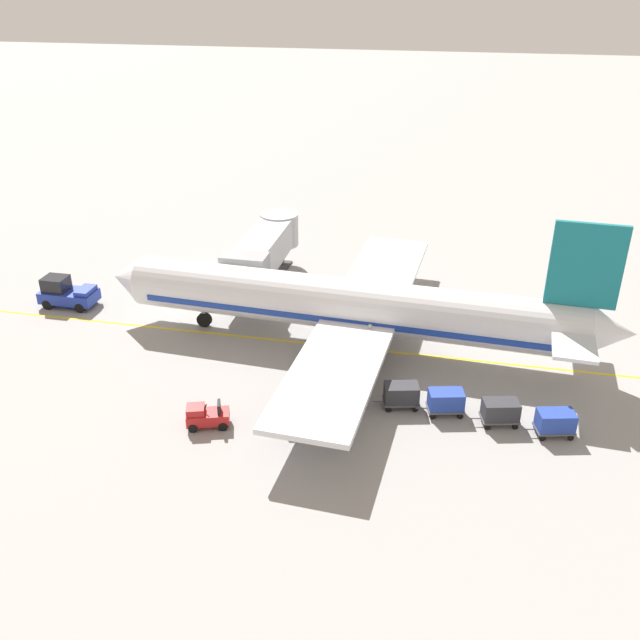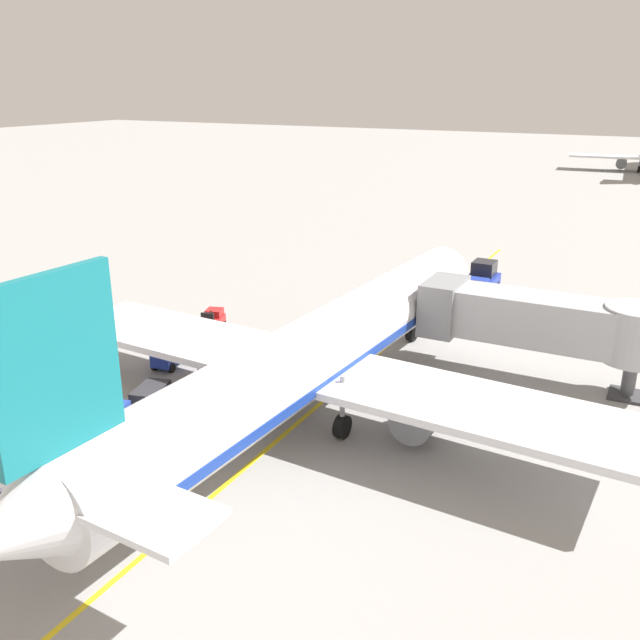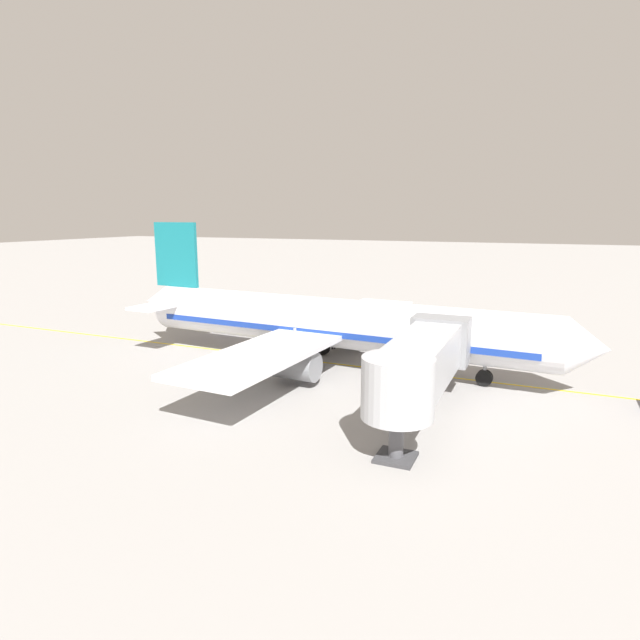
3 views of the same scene
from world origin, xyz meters
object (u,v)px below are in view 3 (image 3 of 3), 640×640
(baggage_cart_front, at_px, (316,330))
(baggage_cart_tail_end, at_px, (237,320))
(baggage_tug_lead, at_px, (384,330))
(baggage_cart_second_in_train, at_px, (290,327))
(parked_airliner, at_px, (330,324))
(ground_crew_wing_walker, at_px, (333,338))
(jet_bridge, at_px, (421,362))
(baggage_cart_third_in_train, at_px, (262,323))
(baggage_tug_trailing, at_px, (446,333))
(ground_crew_loader, at_px, (369,336))

(baggage_cart_front, relative_size, baggage_cart_tail_end, 1.00)
(baggage_tug_lead, xyz_separation_m, baggage_cart_second_in_train, (3.11, -8.25, 0.24))
(parked_airliner, distance_m, baggage_cart_tail_end, 15.71)
(ground_crew_wing_walker, bearing_deg, baggage_tug_lead, 154.67)
(baggage_tug_lead, relative_size, baggage_cart_tail_end, 0.89)
(parked_airliner, xyz_separation_m, jet_bridge, (8.71, 8.93, 0.27))
(jet_bridge, height_order, baggage_cart_second_in_train, jet_bridge)
(jet_bridge, distance_m, baggage_cart_tail_end, 27.96)
(parked_airliner, relative_size, baggage_cart_tail_end, 12.53)
(ground_crew_wing_walker, bearing_deg, baggage_cart_third_in_train, -109.53)
(baggage_cart_third_in_train, bearing_deg, baggage_tug_trailing, 102.77)
(baggage_cart_front, distance_m, baggage_cart_second_in_train, 2.73)
(baggage_cart_front, xyz_separation_m, ground_crew_wing_walker, (2.52, 2.79, 0.00))
(parked_airliner, bearing_deg, ground_crew_wing_walker, -161.59)
(baggage_tug_lead, relative_size, ground_crew_loader, 1.57)
(baggage_tug_trailing, height_order, ground_crew_loader, ground_crew_loader)
(parked_airliner, height_order, ground_crew_wing_walker, parked_airliner)
(baggage_tug_lead, relative_size, baggage_cart_second_in_train, 0.89)
(jet_bridge, xyz_separation_m, baggage_tug_trailing, (-20.15, -2.17, -2.74))
(baggage_cart_front, bearing_deg, jet_bridge, 40.05)
(baggage_tug_trailing, bearing_deg, baggage_cart_third_in_train, -77.23)
(baggage_tug_lead, bearing_deg, baggage_cart_front, -59.30)
(baggage_cart_tail_end, bearing_deg, jet_bridge, 53.02)
(jet_bridge, bearing_deg, baggage_cart_second_in_train, -134.93)
(baggage_cart_front, height_order, baggage_cart_second_in_train, same)
(parked_airliner, height_order, baggage_cart_second_in_train, parked_airliner)
(baggage_cart_second_in_train, bearing_deg, ground_crew_loader, 86.10)
(parked_airliner, distance_m, ground_crew_wing_walker, 5.24)
(baggage_cart_second_in_train, xyz_separation_m, ground_crew_loader, (0.54, 7.94, 0.00))
(baggage_tug_lead, height_order, ground_crew_loader, ground_crew_loader)
(baggage_cart_front, bearing_deg, baggage_cart_second_in_train, -93.68)
(ground_crew_wing_walker, bearing_deg, parked_airliner, 18.41)
(jet_bridge, xyz_separation_m, ground_crew_loader, (-15.36, -7.99, -2.50))
(baggage_cart_front, relative_size, ground_crew_loader, 1.76)
(jet_bridge, relative_size, baggage_cart_tail_end, 4.31)
(jet_bridge, bearing_deg, baggage_tug_lead, -157.99)
(ground_crew_wing_walker, bearing_deg, ground_crew_loader, 131.42)
(jet_bridge, distance_m, baggage_cart_third_in_train, 25.27)
(baggage_cart_front, bearing_deg, baggage_cart_third_in_train, -95.56)
(baggage_cart_second_in_train, bearing_deg, jet_bridge, 45.07)
(baggage_tug_lead, bearing_deg, baggage_cart_third_in_train, -76.71)
(jet_bridge, bearing_deg, parked_airliner, -134.28)
(jet_bridge, relative_size, baggage_tug_trailing, 4.67)
(baggage_cart_front, bearing_deg, baggage_cart_tail_end, -96.48)
(baggage_tug_trailing, xyz_separation_m, baggage_cart_second_in_train, (4.25, -13.77, 0.24))
(baggage_cart_front, distance_m, ground_crew_wing_walker, 3.75)
(parked_airliner, xyz_separation_m, baggage_cart_tail_end, (-8.04, -13.31, -2.24))
(baggage_tug_lead, bearing_deg, parked_airliner, -6.92)
(ground_crew_wing_walker, bearing_deg, baggage_cart_second_in_train, -116.04)
(baggage_tug_lead, distance_m, ground_crew_loader, 3.67)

